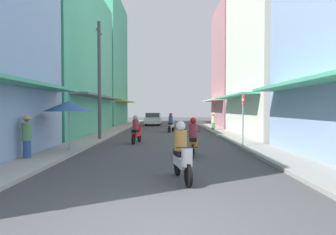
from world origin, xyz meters
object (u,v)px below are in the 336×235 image
at_px(motorbike_red, 138,131).
at_px(pedestrian_foreground, 28,135).
at_px(pedestrian_crossing, 215,120).
at_px(motorbike_orange, 194,139).
at_px(motorbike_white, 183,154).
at_px(parked_car, 154,119).
at_px(utility_pole, 101,80).
at_px(street_sign_no_entry, 244,113).
at_px(motorbike_silver, 172,123).
at_px(vendor_umbrella, 70,106).

distance_m(motorbike_red, pedestrian_foreground, 6.54).
bearing_deg(motorbike_red, pedestrian_crossing, 57.49).
height_order(motorbike_orange, motorbike_white, same).
height_order(motorbike_orange, parked_car, motorbike_orange).
height_order(pedestrian_foreground, utility_pole, utility_pole).
height_order(motorbike_red, parked_car, motorbike_red).
height_order(parked_car, street_sign_no_entry, street_sign_no_entry).
relative_size(parked_car, pedestrian_crossing, 2.57).
relative_size(motorbike_silver, pedestrian_foreground, 1.03).
height_order(motorbike_white, utility_pole, utility_pole).
bearing_deg(street_sign_no_entry, parked_car, 104.87).
relative_size(motorbike_red, pedestrian_crossing, 1.11).
bearing_deg(pedestrian_foreground, street_sign_no_entry, 21.58).
distance_m(motorbike_orange, motorbike_white, 4.05).
distance_m(motorbike_orange, pedestrian_foreground, 6.29).
xyz_separation_m(motorbike_red, motorbike_white, (2.14, -8.46, 0.00)).
relative_size(motorbike_red, vendor_umbrella, 0.80).
xyz_separation_m(motorbike_red, pedestrian_foreground, (-3.39, -5.58, 0.26)).
distance_m(motorbike_orange, utility_pole, 8.21).
bearing_deg(utility_pole, motorbike_white, -65.25).
distance_m(pedestrian_crossing, vendor_umbrella, 15.08).
bearing_deg(motorbike_red, pedestrian_foreground, -121.30).
height_order(motorbike_red, street_sign_no_entry, street_sign_no_entry).
bearing_deg(vendor_umbrella, motorbike_silver, 68.57).
bearing_deg(pedestrian_crossing, motorbike_red, -122.51).
height_order(parked_car, vendor_umbrella, vendor_umbrella).
distance_m(parked_car, pedestrian_crossing, 10.74).
bearing_deg(motorbike_orange, parked_car, 96.96).
distance_m(motorbike_red, pedestrian_crossing, 10.61).
xyz_separation_m(motorbike_orange, motorbike_white, (-0.65, -4.00, 0.00)).
xyz_separation_m(motorbike_red, vendor_umbrella, (-2.50, -3.66, 1.32)).
distance_m(motorbike_orange, pedestrian_crossing, 13.72).
bearing_deg(motorbike_red, motorbike_white, -75.81).
bearing_deg(utility_pole, street_sign_no_entry, -23.46).
distance_m(parked_car, street_sign_no_entry, 20.89).
relative_size(parked_car, utility_pole, 0.59).
distance_m(parked_car, vendor_umbrella, 21.92).
bearing_deg(motorbike_orange, pedestrian_foreground, -169.73).
distance_m(motorbike_red, motorbike_orange, 5.26).
height_order(motorbike_silver, pedestrian_crossing, pedestrian_crossing).
height_order(motorbike_red, vendor_umbrella, vendor_umbrella).
bearing_deg(utility_pole, motorbike_red, -28.08).
bearing_deg(utility_pole, motorbike_orange, -48.10).
bearing_deg(motorbike_silver, vendor_umbrella, -111.43).
distance_m(motorbike_white, pedestrian_crossing, 17.76).
relative_size(motorbike_orange, parked_car, 0.43).
relative_size(pedestrian_crossing, utility_pole, 0.23).
bearing_deg(pedestrian_foreground, utility_pole, 81.19).
distance_m(motorbike_silver, vendor_umbrella, 12.48).
bearing_deg(pedestrian_foreground, motorbike_silver, 68.05).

